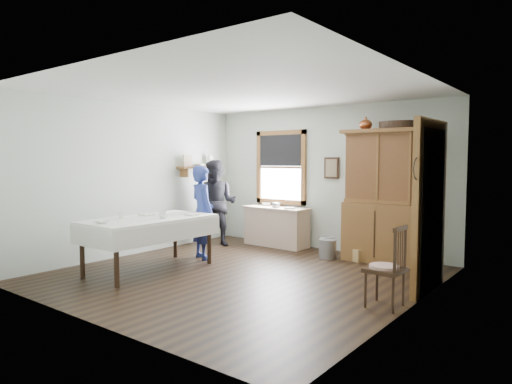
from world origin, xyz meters
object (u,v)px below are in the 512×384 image
spindle_chair (385,266)px  figure_dark (217,206)px  work_counter (276,226)px  wicker_basket (357,254)px  dining_table (150,244)px  woman_blue (202,216)px  china_hutch (382,196)px  pail (328,249)px

spindle_chair → figure_dark: figure_dark is taller
figure_dark → work_counter: bearing=14.5°
wicker_basket → figure_dark: size_ratio=0.23×
dining_table → woman_blue: (0.05, 1.11, 0.34)m
work_counter → china_hutch: bearing=0.0°
china_hutch → wicker_basket: china_hutch is taller
spindle_chair → pail: (-1.80, 1.92, -0.32)m
dining_table → pail: size_ratio=6.29×
wicker_basket → spindle_chair: bearing=-57.5°
spindle_chair → woman_blue: size_ratio=0.64×
woman_blue → figure_dark: (-0.61, 1.04, 0.04)m
work_counter → woman_blue: bearing=-99.2°
china_hutch → figure_dark: 3.22m
spindle_chair → pail: bearing=135.3°
work_counter → pail: bearing=-13.8°
dining_table → pail: 3.02m
work_counter → china_hutch: (2.19, -0.07, 0.72)m
figure_dark → dining_table: bearing=-96.9°
wicker_basket → woman_blue: 2.72m
china_hutch → pail: 1.30m
dining_table → wicker_basket: 3.44m
work_counter → china_hutch: china_hutch is taller
work_counter → pail: (1.36, -0.38, -0.22)m
pail → work_counter: bearing=164.3°
work_counter → figure_dark: size_ratio=0.86×
work_counter → dining_table: size_ratio=0.66×
pail → figure_dark: figure_dark is taller
china_hutch → woman_blue: 3.05m
pail → figure_dark: bearing=-172.2°
china_hutch → wicker_basket: (-0.35, -0.17, -1.00)m
pail → china_hutch: bearing=20.5°
dining_table → spindle_chair: bearing=8.6°
spindle_chair → dining_table: bearing=-169.2°
woman_blue → work_counter: bearing=-79.8°
dining_table → figure_dark: (-0.57, 2.14, 0.38)m
china_hutch → dining_table: (-2.57, -2.77, -0.70)m
spindle_chair → wicker_basket: (-1.32, 2.07, -0.37)m
dining_table → figure_dark: bearing=104.9°
spindle_chair → pail: 2.65m
dining_table → woman_blue: bearing=87.7°
work_counter → pail: work_counter is taller
dining_table → figure_dark: size_ratio=1.30×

